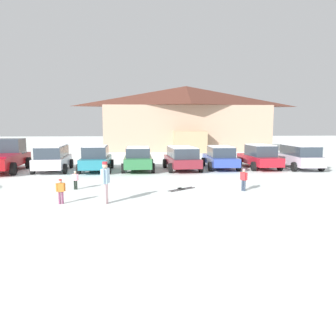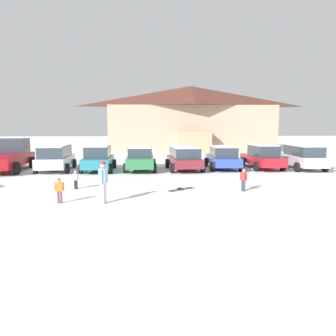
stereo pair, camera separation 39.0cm
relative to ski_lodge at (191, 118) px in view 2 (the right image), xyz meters
name	(u,v)px [view 2 (the right image)]	position (x,y,z in m)	size (l,w,h in m)	color
ground	(170,222)	(-4.30, -30.25, -3.94)	(160.00, 160.00, 0.00)	white
ski_lodge	(191,118)	(0.00, 0.00, 0.00)	(20.06, 9.47, 7.76)	tan
parked_white_suv	(56,157)	(-11.33, -18.05, -3.01)	(2.39, 4.61, 1.72)	white
parked_teal_hatchback	(98,158)	(-8.44, -18.30, -3.08)	(2.18, 4.28, 1.73)	teal
parked_green_coupe	(140,158)	(-5.63, -18.14, -3.12)	(2.16, 4.44, 1.62)	#2D6F3F
parked_maroon_van	(184,157)	(-2.63, -18.21, -3.06)	(2.47, 4.32, 1.62)	maroon
parked_blue_hatchback	(223,157)	(0.17, -17.66, -3.12)	(2.21, 4.58, 1.61)	#3047A3
parked_red_sedan	(262,157)	(3.00, -17.70, -3.09)	(2.23, 4.63, 1.71)	#B61927
parked_silver_wagon	(303,156)	(5.67, -18.23, -3.02)	(2.14, 4.39, 1.70)	silver
pickup_truck	(8,156)	(-14.50, -17.95, -2.95)	(2.72, 5.55, 2.15)	maroon
skier_child_in_pink_snowsuit	(76,179)	(-8.55, -24.60, -3.43)	(0.32, 0.19, 0.89)	black
skier_child_in_red_jacket	(244,179)	(-0.60, -25.57, -3.35)	(0.28, 0.32, 1.05)	#333F52
skier_adult_in_blue_parka	(103,180)	(-6.78, -27.62, -3.00)	(0.32, 0.61, 1.67)	beige
skier_child_in_orange_jacket	(59,189)	(-8.53, -27.52, -3.38)	(0.35, 0.21, 0.99)	#7C3B5C
pair_of_skis	(181,189)	(-3.46, -25.02, -3.92)	(1.42, 1.16, 0.08)	#272224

